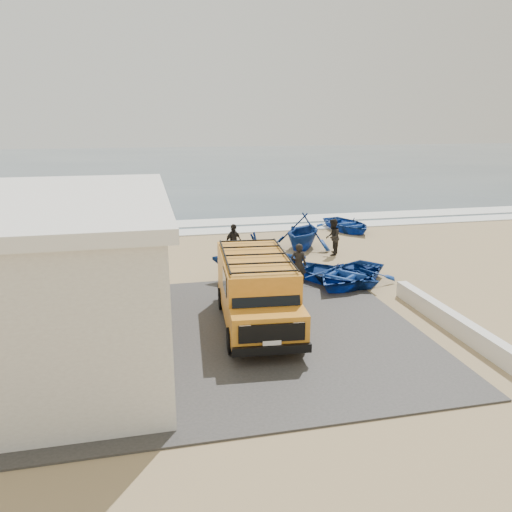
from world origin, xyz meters
TOP-DOWN VIEW (x-y plane):
  - ground at (0.00, 0.00)m, footprint 160.00×160.00m
  - slab at (-2.00, -2.00)m, footprint 12.00×10.00m
  - ocean at (0.00, 56.00)m, footprint 180.00×88.00m
  - surf_line at (0.00, 12.00)m, footprint 180.00×1.60m
  - surf_wash at (0.00, 14.50)m, footprint 180.00×2.20m
  - building at (-7.50, -2.00)m, footprint 8.40×9.40m
  - parapet at (5.00, -3.00)m, footprint 0.35×6.00m
  - van at (-0.70, -1.48)m, footprint 2.45×5.37m
  - boat_near_left at (3.21, 1.77)m, footprint 4.20×4.36m
  - boat_near_right at (3.64, 1.57)m, footprint 4.68×4.51m
  - boat_mid_left at (0.37, 2.82)m, footprint 4.20×3.79m
  - boat_far_left at (3.61, 7.33)m, footprint 4.21×4.35m
  - boat_far_right at (7.30, 10.56)m, footprint 3.30×4.11m
  - fisherman_front at (1.69, 1.87)m, footprint 0.72×0.60m
  - fisherman_middle at (4.60, 5.86)m, footprint 0.98×1.04m
  - fisherman_back at (-0.08, 6.03)m, footprint 1.03×0.89m

SIDE VIEW (x-z plane):
  - ground at x=0.00m, z-range 0.00..0.00m
  - ocean at x=0.00m, z-range 0.00..0.01m
  - surf_wash at x=0.00m, z-range 0.00..0.04m
  - slab at x=-2.00m, z-range 0.00..0.05m
  - surf_line at x=0.00m, z-range 0.00..0.06m
  - parapet at x=5.00m, z-range 0.00..0.55m
  - boat_near_left at x=3.21m, z-range 0.00..0.74m
  - boat_far_right at x=7.30m, z-range 0.00..0.76m
  - boat_near_right at x=3.64m, z-range 0.00..0.79m
  - fisherman_back at x=-0.08m, z-range 0.00..1.66m
  - fisherman_front at x=1.69m, z-range 0.00..1.67m
  - fisherman_middle at x=4.60m, z-range 0.00..1.71m
  - boat_far_left at x=3.61m, z-range 0.00..1.75m
  - boat_mid_left at x=0.37m, z-range 0.00..1.94m
  - van at x=-0.70m, z-range 0.08..2.33m
  - building at x=-7.50m, z-range 0.01..4.31m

